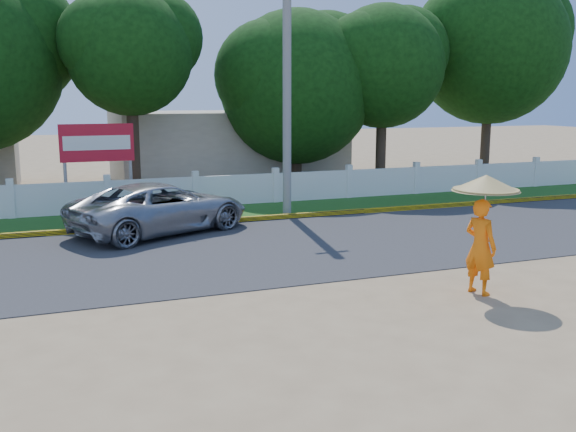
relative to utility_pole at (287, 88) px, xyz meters
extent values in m
plane|color=#9E8460|center=(-2.56, -8.85, -4.15)|extent=(120.00, 120.00, 0.00)
cube|color=#38383A|center=(-2.56, -4.35, -4.14)|extent=(60.00, 7.00, 0.02)
cube|color=#2D601E|center=(-2.56, 0.90, -4.13)|extent=(60.00, 3.50, 0.03)
cube|color=yellow|center=(-2.56, -0.80, -4.07)|extent=(40.00, 0.18, 0.16)
cube|color=silver|center=(-2.56, 2.35, -3.60)|extent=(40.00, 0.10, 1.10)
cube|color=#B7AD99|center=(0.44, 9.15, -2.55)|extent=(10.00, 6.00, 3.20)
cylinder|color=gray|center=(0.00, 0.00, 0.00)|extent=(0.28, 0.28, 8.30)
imported|color=#9B9DA2|center=(-4.43, -1.47, -3.42)|extent=(5.79, 4.37, 1.46)
imported|color=orange|center=(0.47, -9.56, -3.19)|extent=(0.63, 0.80, 1.91)
cylinder|color=#9B9AA0|center=(0.52, -9.56, -2.46)|extent=(0.03, 0.03, 1.24)
cone|color=#AA8F4E|center=(0.52, -9.56, -1.92)|extent=(1.31, 1.31, 0.32)
cylinder|color=gray|center=(-6.84, 3.45, -3.15)|extent=(0.12, 0.12, 2.00)
cylinder|color=gray|center=(-4.64, 3.45, -3.15)|extent=(0.12, 0.12, 2.00)
cube|color=red|center=(-5.74, 3.45, -1.85)|extent=(2.50, 0.12, 1.30)
cube|color=silver|center=(-5.74, 3.39, -1.85)|extent=(2.25, 0.02, 0.49)
cylinder|color=#473828|center=(-4.32, 4.85, -2.05)|extent=(0.44, 0.44, 4.20)
sphere|color=#13440F|center=(-4.32, 4.85, 1.32)|extent=(4.62, 4.62, 4.62)
cylinder|color=#473828|center=(6.06, 4.63, -2.30)|extent=(0.44, 0.44, 3.70)
sphere|color=#13440F|center=(6.06, 4.63, 0.97)|extent=(5.15, 5.15, 5.15)
cylinder|color=#473828|center=(2.63, 5.79, -2.91)|extent=(0.44, 0.44, 2.49)
sphere|color=#13440F|center=(2.63, 5.79, 0.11)|extent=(6.44, 6.44, 6.44)
cylinder|color=#473828|center=(12.06, 5.37, -2.07)|extent=(0.44, 0.44, 4.15)
sphere|color=#13440F|center=(12.06, 5.37, 1.91)|extent=(6.92, 6.92, 6.92)
camera|label=1|loc=(-7.45, -19.73, -0.28)|focal=40.00mm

